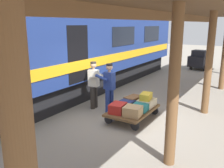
{
  "coord_description": "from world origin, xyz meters",
  "views": [
    {
      "loc": [
        -3.43,
        6.56,
        2.99
      ],
      "look_at": [
        0.47,
        0.29,
        1.15
      ],
      "focal_mm": 38.72,
      "sensor_mm": 36.0,
      "label": 1
    }
  ],
  "objects": [
    {
      "name": "suitcase_tan_vintage",
      "position": [
        -0.39,
        0.5,
        0.48
      ],
      "size": [
        0.56,
        0.54,
        0.29
      ],
      "primitive_type": "cube",
      "rotation": [
        0.0,
        0.0,
        0.13
      ],
      "color": "tan",
      "rests_on": "luggage_cart"
    },
    {
      "name": "ground_plane",
      "position": [
        0.0,
        0.0,
        0.0
      ],
      "size": [
        60.0,
        60.0,
        0.0
      ],
      "primitive_type": "plane",
      "color": "gray"
    },
    {
      "name": "luggage_cart",
      "position": [
        -0.13,
        -0.01,
        0.28
      ],
      "size": [
        1.18,
        1.86,
        0.33
      ],
      "color": "brown",
      "rests_on": "ground_plane"
    },
    {
      "name": "suitcase_teal_softside",
      "position": [
        -0.39,
        -0.01,
        0.44
      ],
      "size": [
        0.49,
        0.54,
        0.21
      ],
      "primitive_type": "cube",
      "rotation": [
        0.0,
        0.0,
        0.07
      ],
      "color": "#1E666B",
      "rests_on": "luggage_cart"
    },
    {
      "name": "platform_canopy",
      "position": [
        -1.92,
        -0.0,
        3.29
      ],
      "size": [
        3.2,
        19.28,
        3.56
      ],
      "color": "brown",
      "rests_on": "ground_plane"
    },
    {
      "name": "baggage_tug",
      "position": [
        0.06,
        -10.39,
        0.63
      ],
      "size": [
        1.38,
        1.87,
        1.3
      ],
      "color": "black",
      "rests_on": "ground_plane"
    },
    {
      "name": "suitcase_red_plastic",
      "position": [
        0.13,
        0.5,
        0.48
      ],
      "size": [
        0.49,
        0.59,
        0.29
      ],
      "primitive_type": "cube",
      "rotation": [
        0.0,
        0.0,
        0.13
      ],
      "color": "#AD231E",
      "rests_on": "luggage_cart"
    },
    {
      "name": "suitcase_yellow_case",
      "position": [
        -0.37,
        -0.49,
        0.68
      ],
      "size": [
        0.39,
        0.54,
        0.21
      ],
      "primitive_type": "cube",
      "rotation": [
        0.0,
        0.0,
        0.16
      ],
      "color": "gold",
      "rests_on": "suitcase_cream_canvas"
    },
    {
      "name": "suitcase_navy_fabric",
      "position": [
        0.13,
        -0.01,
        0.44
      ],
      "size": [
        0.48,
        0.57,
        0.23
      ],
      "primitive_type": "cube",
      "rotation": [
        0.0,
        0.0,
        -0.05
      ],
      "color": "navy",
      "rests_on": "luggage_cart"
    },
    {
      "name": "porter_by_door",
      "position": [
        1.53,
        -0.21,
        0.93
      ],
      "size": [
        0.69,
        0.47,
        1.7
      ],
      "color": "#332D28",
      "rests_on": "ground_plane"
    },
    {
      "name": "train_car",
      "position": [
        3.54,
        -0.0,
        2.06
      ],
      "size": [
        3.03,
        18.7,
        4.0
      ],
      "color": "navy",
      "rests_on": "ground_plane"
    },
    {
      "name": "porter_in_overalls",
      "position": [
        0.86,
        -0.15,
        0.93
      ],
      "size": [
        0.7,
        0.49,
        1.7
      ],
      "color": "navy",
      "rests_on": "ground_plane"
    },
    {
      "name": "suitcase_brown_leather",
      "position": [
        0.13,
        -0.52,
        0.46
      ],
      "size": [
        0.46,
        0.65,
        0.25
      ],
      "primitive_type": "cube",
      "rotation": [
        0.0,
        0.0,
        -0.13
      ],
      "color": "brown",
      "rests_on": "luggage_cart"
    },
    {
      "name": "suitcase_cream_canvas",
      "position": [
        -0.39,
        -0.52,
        0.45
      ],
      "size": [
        0.47,
        0.63,
        0.24
      ],
      "primitive_type": "cube",
      "rotation": [
        0.0,
        0.0,
        0.0
      ],
      "color": "beige",
      "rests_on": "luggage_cart"
    }
  ]
}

